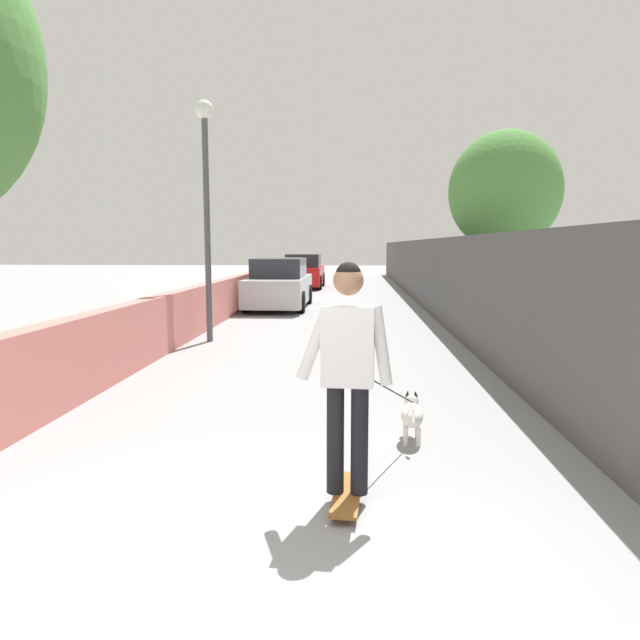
{
  "coord_description": "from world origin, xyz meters",
  "views": [
    {
      "loc": [
        -2.56,
        -0.58,
        1.92
      ],
      "look_at": [
        4.55,
        -0.16,
        1.0
      ],
      "focal_mm": 32.24,
      "sensor_mm": 36.0,
      "label": 1
    }
  ],
  "objects_px": {
    "person_skateboarder": "(348,360)",
    "car_far": "(304,272)",
    "car_near": "(279,285)",
    "skateboard": "(347,494)",
    "tree_right_mid": "(505,191)",
    "dog": "(412,414)",
    "lamp_post": "(206,181)"
  },
  "relations": [
    {
      "from": "lamp_post",
      "to": "car_near",
      "type": "height_order",
      "value": "lamp_post"
    },
    {
      "from": "dog",
      "to": "car_near",
      "type": "distance_m",
      "value": 12.5
    },
    {
      "from": "lamp_post",
      "to": "person_skateboarder",
      "type": "height_order",
      "value": "lamp_post"
    },
    {
      "from": "car_near",
      "to": "car_far",
      "type": "bearing_deg",
      "value": -0.0
    },
    {
      "from": "skateboard",
      "to": "person_skateboarder",
      "type": "xyz_separation_m",
      "value": [
        -0.0,
        0.0,
        1.03
      ]
    },
    {
      "from": "tree_right_mid",
      "to": "person_skateboarder",
      "type": "distance_m",
      "value": 12.32
    },
    {
      "from": "tree_right_mid",
      "to": "car_far",
      "type": "xyz_separation_m",
      "value": [
        10.77,
        6.23,
        -2.62
      ]
    },
    {
      "from": "lamp_post",
      "to": "tree_right_mid",
      "type": "bearing_deg",
      "value": -58.27
    },
    {
      "from": "person_skateboarder",
      "to": "car_near",
      "type": "relative_size",
      "value": 0.39
    },
    {
      "from": "dog",
      "to": "car_near",
      "type": "relative_size",
      "value": 0.4
    },
    {
      "from": "lamp_post",
      "to": "car_far",
      "type": "distance_m",
      "value": 15.21
    },
    {
      "from": "tree_right_mid",
      "to": "car_near",
      "type": "distance_m",
      "value": 7.09
    },
    {
      "from": "tree_right_mid",
      "to": "dog",
      "type": "bearing_deg",
      "value": 161.57
    },
    {
      "from": "person_skateboarder",
      "to": "car_far",
      "type": "xyz_separation_m",
      "value": [
        22.22,
        2.27,
        -0.38
      ]
    },
    {
      "from": "tree_right_mid",
      "to": "skateboard",
      "type": "relative_size",
      "value": 6.04
    },
    {
      "from": "person_skateboarder",
      "to": "lamp_post",
      "type": "bearing_deg",
      "value": 21.65
    },
    {
      "from": "person_skateboarder",
      "to": "car_near",
      "type": "bearing_deg",
      "value": 9.48
    },
    {
      "from": "skateboard",
      "to": "tree_right_mid",
      "type": "bearing_deg",
      "value": -19.08
    },
    {
      "from": "lamp_post",
      "to": "skateboard",
      "type": "xyz_separation_m",
      "value": [
        -7.23,
        -2.87,
        -3.12
      ]
    },
    {
      "from": "skateboard",
      "to": "dog",
      "type": "distance_m",
      "value": 1.57
    },
    {
      "from": "skateboard",
      "to": "dog",
      "type": "relative_size",
      "value": 0.46
    },
    {
      "from": "skateboard",
      "to": "car_near",
      "type": "height_order",
      "value": "car_near"
    },
    {
      "from": "car_near",
      "to": "tree_right_mid",
      "type": "bearing_deg",
      "value": -108.98
    },
    {
      "from": "lamp_post",
      "to": "skateboard",
      "type": "distance_m",
      "value": 8.38
    },
    {
      "from": "skateboard",
      "to": "dog",
      "type": "xyz_separation_m",
      "value": [
        1.43,
        -0.62,
        0.21
      ]
    },
    {
      "from": "skateboard",
      "to": "car_near",
      "type": "bearing_deg",
      "value": 9.48
    },
    {
      "from": "car_near",
      "to": "dog",
      "type": "bearing_deg",
      "value": -166.63
    },
    {
      "from": "lamp_post",
      "to": "car_far",
      "type": "height_order",
      "value": "lamp_post"
    },
    {
      "from": "lamp_post",
      "to": "car_far",
      "type": "xyz_separation_m",
      "value": [
        14.99,
        -0.6,
        -2.47
      ]
    },
    {
      "from": "skateboard",
      "to": "car_far",
      "type": "bearing_deg",
      "value": 5.83
    },
    {
      "from": "skateboard",
      "to": "person_skateboarder",
      "type": "bearing_deg",
      "value": 153.43
    },
    {
      "from": "car_far",
      "to": "lamp_post",
      "type": "bearing_deg",
      "value": 177.71
    }
  ]
}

